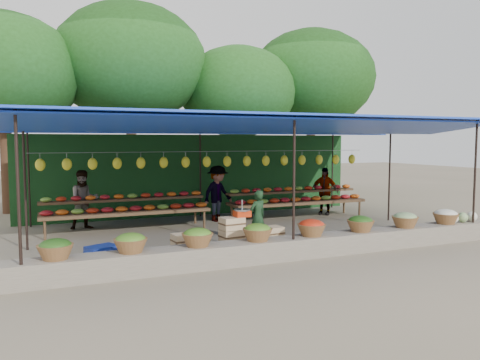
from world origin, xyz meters
name	(u,v)px	position (x,y,z in m)	size (l,w,h in m)	color
ground	(236,233)	(0.00, 0.00, 0.00)	(60.00, 60.00, 0.00)	#69614D
stone_curb	(290,248)	(0.00, -2.75, 0.20)	(10.60, 0.55, 0.40)	#666151
stall_canopy	(235,126)	(0.00, 0.06, 2.68)	(10.80, 6.60, 2.82)	black
produce_baskets	(285,230)	(-0.10, -2.75, 0.56)	(8.98, 0.58, 0.34)	brown
netting_backdrop	(198,175)	(0.00, 3.15, 1.25)	(10.60, 0.06, 2.50)	#1B4E1F
tree_row	(186,76)	(0.50, 6.09, 4.70)	(16.51, 5.50, 7.12)	#342113
fruit_table_left	(127,207)	(-2.49, 1.35, 0.61)	(4.21, 0.95, 0.93)	#43301B
fruit_table_right	(297,198)	(2.51, 1.35, 0.61)	(4.21, 0.95, 0.93)	#43301B
crate_counter	(231,240)	(-0.98, -2.07, 0.31)	(2.39, 0.39, 0.77)	tan
weighing_scale	(242,212)	(-0.73, -2.07, 0.85)	(0.33, 0.33, 0.35)	red
vendor_seated	(258,217)	(0.00, -1.26, 0.60)	(0.44, 0.29, 1.20)	#19381C
customer_left	(84,200)	(-3.48, 2.02, 0.77)	(0.75, 0.59, 1.55)	slate
customer_mid	(218,193)	(0.17, 1.81, 0.80)	(1.03, 0.59, 1.60)	slate
customer_right	(324,191)	(3.66, 1.64, 0.74)	(0.87, 0.36, 1.48)	slate
blue_crate_front	(100,260)	(-3.53, -2.06, 0.15)	(0.50, 0.36, 0.30)	navy
blue_crate_back	(102,254)	(-3.47, -1.70, 0.16)	(0.54, 0.39, 0.33)	navy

